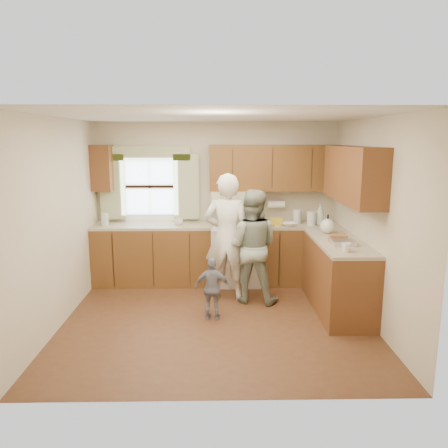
{
  "coord_description": "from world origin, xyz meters",
  "views": [
    {
      "loc": [
        -0.0,
        -5.18,
        2.25
      ],
      "look_at": [
        0.1,
        0.4,
        1.15
      ],
      "focal_mm": 35.0,
      "sensor_mm": 36.0,
      "label": 1
    }
  ],
  "objects_px": {
    "stove": "(236,254)",
    "woman_right": "(252,246)",
    "woman_left": "(227,237)",
    "child": "(213,289)"
  },
  "relations": [
    {
      "from": "woman_right",
      "to": "woman_left",
      "type": "bearing_deg",
      "value": -0.61
    },
    {
      "from": "child",
      "to": "woman_left",
      "type": "bearing_deg",
      "value": -97.88
    },
    {
      "from": "woman_left",
      "to": "woman_right",
      "type": "xyz_separation_m",
      "value": [
        0.34,
        -0.09,
        -0.11
      ]
    },
    {
      "from": "child",
      "to": "woman_right",
      "type": "bearing_deg",
      "value": -122.88
    },
    {
      "from": "stove",
      "to": "woman_right",
      "type": "distance_m",
      "value": 0.87
    },
    {
      "from": "stove",
      "to": "woman_left",
      "type": "distance_m",
      "value": 0.83
    },
    {
      "from": "woman_left",
      "to": "child",
      "type": "bearing_deg",
      "value": 85.27
    },
    {
      "from": "woman_right",
      "to": "child",
      "type": "height_order",
      "value": "woman_right"
    },
    {
      "from": "woman_left",
      "to": "child",
      "type": "distance_m",
      "value": 0.89
    },
    {
      "from": "stove",
      "to": "child",
      "type": "height_order",
      "value": "stove"
    }
  ]
}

